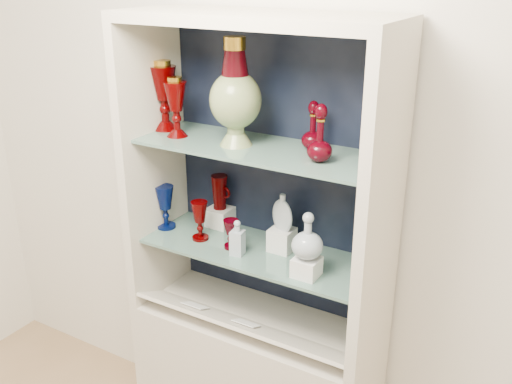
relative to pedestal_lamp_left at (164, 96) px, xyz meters
The scene contains 28 objects.
wall_back 0.52m from the pedestal_lamp_left, 22.58° to the left, with size 3.50×0.02×2.80m, color silver.
cabinet_back_panel 0.54m from the pedestal_lamp_left, 19.17° to the left, with size 0.98×0.02×1.15m, color black.
cabinet_side_left 0.29m from the pedestal_lamp_left, 137.18° to the right, with size 0.04×0.40×1.15m, color beige.
cabinet_side_right 0.96m from the pedestal_lamp_left, ahead, with size 0.04×0.40×1.15m, color beige.
cabinet_top_cap 0.54m from the pedestal_lamp_left, ahead, with size 1.00×0.40×0.04m, color beige.
shelf_lower 0.71m from the pedestal_lamp_left, ahead, with size 0.92×0.34×0.01m, color slate.
shelf_upper 0.46m from the pedestal_lamp_left, ahead, with size 0.92×0.34×0.01m, color slate.
label_ledge 0.95m from the pedestal_lamp_left, 18.48° to the right, with size 0.92×0.18×0.01m, color beige.
label_card_0 0.94m from the pedestal_lamp_left, 17.72° to the right, with size 0.10×0.07×0.00m, color white.
label_card_1 0.85m from the pedestal_lamp_left, 34.11° to the right, with size 0.10×0.07×0.00m, color white.
pedestal_lamp_left is the anchor object (origin of this frame).
pedestal_lamp_right 0.12m from the pedestal_lamp_left, 28.84° to the right, with size 0.09×0.09×0.23m, color #3E0000, non-canonical shape.
enamel_urn 0.36m from the pedestal_lamp_left, ahead, with size 0.19×0.19×0.39m, color #0E4E15, non-canonical shape.
ruby_decanter_a 0.70m from the pedestal_lamp_left, ahead, with size 0.09×0.09×0.22m, color #3F0009, non-canonical shape.
ruby_decanter_b 0.63m from the pedestal_lamp_left, ahead, with size 0.08×0.08×0.19m, color #3F0009, non-canonical shape.
lidded_bowl 0.88m from the pedestal_lamp_left, ahead, with size 0.09×0.09×0.10m, color #3F0009, non-canonical shape.
cobalt_goblet 0.46m from the pedestal_lamp_left, 90.00° to the right, with size 0.08×0.08×0.19m, color #000A3C, non-canonical shape.
ruby_goblet_tall 0.51m from the pedestal_lamp_left, 15.96° to the right, with size 0.07×0.07×0.16m, color #3E0000, non-canonical shape.
ruby_goblet_small 0.60m from the pedestal_lamp_left, ahead, with size 0.06×0.06×0.12m, color #3F0009, non-canonical shape.
riser_ruby_pitcher 0.56m from the pedestal_lamp_left, 27.05° to the left, with size 0.10×0.10×0.08m, color silver.
ruby_pitcher 0.46m from the pedestal_lamp_left, 27.05° to the left, with size 0.11×0.07×0.15m, color #3E0000, non-canonical shape.
clear_square_bottle 0.63m from the pedestal_lamp_left, 13.04° to the right, with size 0.05×0.05×0.14m, color #96A3AE, non-canonical shape.
riser_flat_flask 0.73m from the pedestal_lamp_left, ahead, with size 0.09×0.09×0.09m, color silver.
flat_flask 0.65m from the pedestal_lamp_left, ahead, with size 0.11×0.04×0.15m, color #B0BDC5, non-canonical shape.
riser_clear_round_decanter 0.87m from the pedestal_lamp_left, ahead, with size 0.09×0.09×0.07m, color silver.
clear_round_decanter 0.80m from the pedestal_lamp_left, ahead, with size 0.11×0.11×0.17m, color #96A3AE, non-canonical shape.
riser_cameo_medallion 1.02m from the pedestal_lamp_left, ahead, with size 0.08×0.08×0.10m, color silver.
cameo_medallion 0.97m from the pedestal_lamp_left, ahead, with size 0.10×0.04×0.12m, color black, non-canonical shape.
Camera 1 is at (0.99, -0.17, 2.09)m, focal length 40.00 mm.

